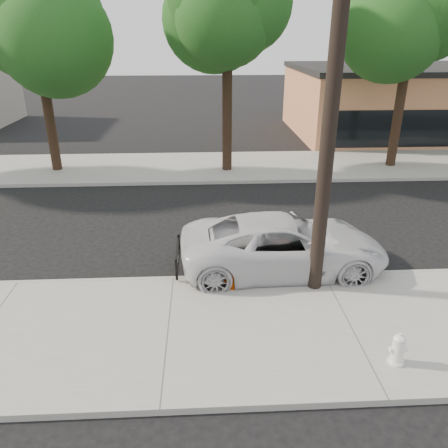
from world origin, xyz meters
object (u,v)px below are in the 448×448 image
Objects in this scene: utility_pole at (332,102)px; fire_hydrant at (398,350)px; police_cruiser at (284,244)px; traffic_cone at (230,274)px.

utility_pole reaches higher than fire_hydrant.
utility_pole is 1.62× the size of police_cruiser.
traffic_cone is (-3.05, 2.99, 0.03)m from fire_hydrant.
utility_pole is at bearing -3.22° from traffic_cone.
police_cruiser is (-0.61, 1.14, -3.92)m from utility_pole.
fire_hydrant is (0.90, -2.87, -4.24)m from utility_pole.
police_cruiser is 8.63× the size of fire_hydrant.
police_cruiser is at bearing 33.45° from traffic_cone.
utility_pole is 5.20m from fire_hydrant.
utility_pole reaches higher than police_cruiser.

